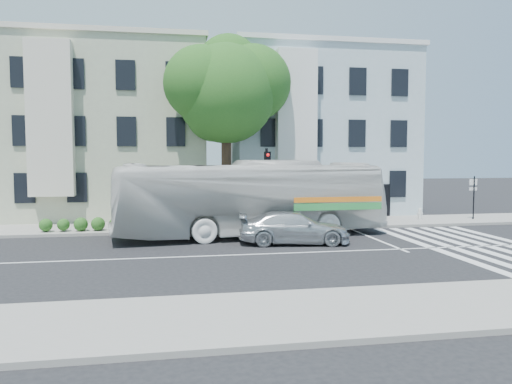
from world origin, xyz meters
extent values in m
plane|color=black|center=(0.00, 0.00, 0.00)|extent=(120.00, 120.00, 0.00)
cube|color=gray|center=(0.00, 8.00, 0.07)|extent=(80.00, 4.00, 0.15)
cube|color=gray|center=(0.00, -8.00, 0.07)|extent=(80.00, 4.00, 0.15)
cube|color=#A5AB8F|center=(-7.00, 15.00, 5.50)|extent=(12.00, 10.00, 11.00)
cube|color=#A4BBC4|center=(7.00, 15.00, 5.50)|extent=(12.00, 10.00, 11.00)
cylinder|color=#2D2116|center=(0.00, 8.50, 2.60)|extent=(0.56, 0.56, 5.20)
sphere|color=#144015|center=(0.00, 8.50, 7.50)|extent=(5.60, 5.60, 5.60)
sphere|color=#144015|center=(1.60, 8.90, 8.20)|extent=(4.40, 4.40, 4.40)
sphere|color=#144015|center=(-1.40, 8.20, 8.00)|extent=(4.20, 4.20, 4.20)
sphere|color=#144015|center=(0.30, 9.70, 9.20)|extent=(3.80, 3.80, 3.80)
sphere|color=#144015|center=(-0.60, 9.10, 6.50)|extent=(3.40, 3.40, 3.40)
imported|color=silver|center=(0.74, 4.57, 1.90)|extent=(4.82, 13.89, 3.79)
imported|color=silver|center=(2.34, 2.13, 0.73)|extent=(2.74, 5.29, 1.47)
cylinder|color=black|center=(2.00, 6.85, 2.21)|extent=(0.15, 0.15, 4.42)
cube|color=black|center=(2.00, 6.60, 3.78)|extent=(0.36, 0.33, 0.89)
sphere|color=red|center=(2.00, 6.47, 4.05)|extent=(0.17, 0.17, 0.17)
cylinder|color=white|center=(2.00, 6.70, 2.73)|extent=(0.44, 0.21, 0.46)
cylinder|color=silver|center=(11.71, 7.96, 0.43)|extent=(0.23, 0.23, 0.56)
sphere|color=silver|center=(11.71, 7.96, 0.74)|extent=(0.21, 0.21, 0.21)
cylinder|color=silver|center=(11.71, 7.96, 0.51)|extent=(0.40, 0.23, 0.13)
cylinder|color=black|center=(15.00, 7.55, 1.46)|extent=(0.07, 0.07, 2.63)
cube|color=white|center=(15.00, 7.65, 2.41)|extent=(0.47, 0.10, 0.37)
cube|color=white|center=(15.00, 7.65, 1.99)|extent=(0.47, 0.10, 0.19)
camera|label=1|loc=(-3.39, -19.77, 4.04)|focal=35.00mm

